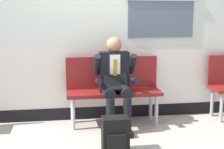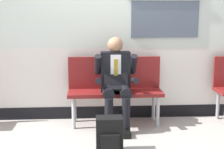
{
  "view_description": "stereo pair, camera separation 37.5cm",
  "coord_description": "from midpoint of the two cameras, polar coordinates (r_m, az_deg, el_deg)",
  "views": [
    {
      "loc": [
        -0.59,
        -4.2,
        1.53
      ],
      "look_at": [
        0.06,
        0.01,
        0.75
      ],
      "focal_mm": 52.9,
      "sensor_mm": 36.0,
      "label": 1
    },
    {
      "loc": [
        -0.21,
        -4.24,
        1.53
      ],
      "look_at": [
        0.06,
        0.01,
        0.75
      ],
      "focal_mm": 52.9,
      "sensor_mm": 36.0,
      "label": 2
    }
  ],
  "objects": [
    {
      "name": "station_wall",
      "position": [
        4.79,
        -3.88,
        9.7
      ],
      "size": [
        6.73,
        0.16,
        2.97
      ],
      "color": "beige",
      "rests_on": "ground"
    },
    {
      "name": "backpack",
      "position": [
        3.73,
        -2.33,
        -10.51
      ],
      "size": [
        0.3,
        0.24,
        0.41
      ],
      "color": "black",
      "rests_on": "ground"
    },
    {
      "name": "bench_with_person",
      "position": [
        4.64,
        -2.13,
        -1.88
      ],
      "size": [
        1.31,
        0.42,
        0.94
      ],
      "color": "maroon",
      "rests_on": "ground"
    },
    {
      "name": "ground_plane",
      "position": [
        4.5,
        -3.14,
        -9.49
      ],
      "size": [
        18.0,
        18.0,
        0.0
      ],
      "primitive_type": "plane",
      "color": "#9E9991"
    },
    {
      "name": "person_seated",
      "position": [
        4.42,
        -1.84,
        -1.05
      ],
      "size": [
        0.57,
        0.7,
        1.23
      ],
      "color": "black",
      "rests_on": "ground"
    }
  ]
}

